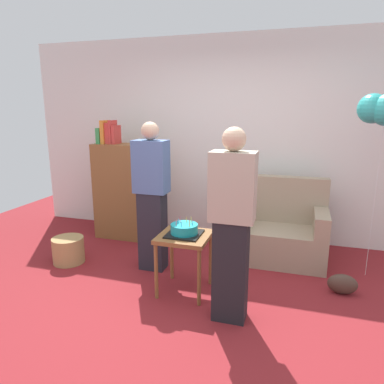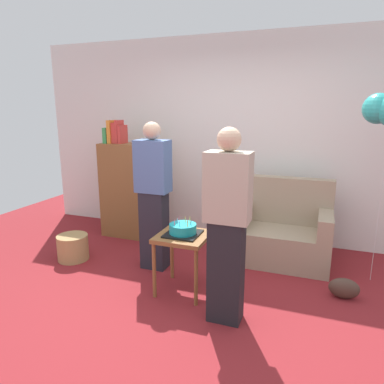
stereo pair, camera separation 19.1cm
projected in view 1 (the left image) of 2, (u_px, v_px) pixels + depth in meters
ground_plane at (189, 309)px, 3.18m from camera, size 8.00×8.00×0.00m
wall_back at (234, 140)px, 4.77m from camera, size 6.00×0.10×2.70m
couch at (278, 230)px, 4.21m from camera, size 1.10×0.70×0.96m
bookshelf at (124, 190)px, 4.83m from camera, size 0.80×0.36×1.61m
side_table at (184, 243)px, 3.39m from camera, size 0.48×0.48×0.59m
birthday_cake at (184, 230)px, 3.36m from camera, size 0.32×0.32×0.17m
person_blowing_candles at (152, 197)px, 3.81m from camera, size 0.36×0.22×1.63m
person_holding_cake at (232, 226)px, 2.86m from camera, size 0.36×0.22×1.63m
wicker_basket at (68, 250)px, 4.12m from camera, size 0.36×0.36×0.30m
handbag at (342, 284)px, 3.42m from camera, size 0.28×0.14×0.20m
balloon_bunch at (380, 109)px, 3.42m from camera, size 0.42×0.36×1.91m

